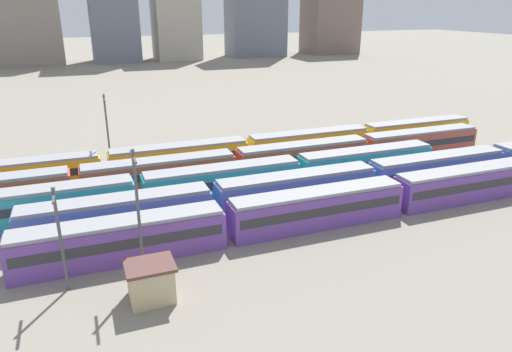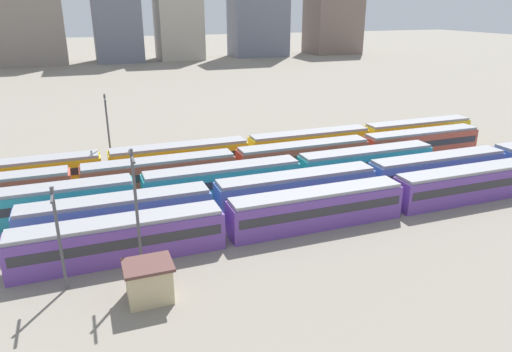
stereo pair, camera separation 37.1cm
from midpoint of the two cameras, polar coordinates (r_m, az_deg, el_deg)
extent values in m
plane|color=gray|center=(52.72, -17.46, -4.30)|extent=(600.00, 600.00, 0.00)
cube|color=#6B429E|center=(42.59, -16.19, -7.61)|extent=(18.00, 3.00, 3.40)
cube|color=#2D2D33|center=(42.41, -16.25, -7.12)|extent=(17.20, 3.06, 0.90)
cube|color=#939399|center=(41.78, -16.44, -5.33)|extent=(17.60, 2.70, 0.35)
cube|color=#6B429E|center=(47.37, 7.15, -4.04)|extent=(18.00, 3.00, 3.40)
cube|color=#2D2D33|center=(47.20, 7.17, -3.58)|extent=(17.20, 3.06, 0.90)
cube|color=#939399|center=(46.64, 7.25, -1.93)|extent=(17.60, 2.70, 0.35)
cube|color=#6B429E|center=(58.21, 23.85, -1.01)|extent=(18.00, 3.00, 3.40)
cube|color=#2D2D33|center=(58.07, 23.91, -0.63)|extent=(17.20, 3.06, 0.90)
cube|color=#939399|center=(57.62, 24.11, 0.73)|extent=(17.60, 2.70, 0.35)
cube|color=#4C70BC|center=(47.30, -16.50, -4.79)|extent=(18.00, 3.00, 3.40)
cube|color=#2D2D33|center=(47.14, -16.54, -4.34)|extent=(17.20, 3.06, 0.90)
cube|color=#939399|center=(46.57, -16.72, -2.69)|extent=(17.60, 2.70, 0.35)
cube|color=#4C70BC|center=(51.74, 4.74, -1.82)|extent=(18.00, 3.00, 3.40)
cube|color=#2D2D33|center=(51.59, 4.75, -1.40)|extent=(17.20, 3.06, 0.90)
cube|color=#939399|center=(51.07, 4.80, 0.14)|extent=(17.60, 2.70, 0.35)
cube|color=#4C70BC|center=(61.90, 20.75, 0.62)|extent=(18.00, 3.00, 3.40)
cube|color=#2D2D33|center=(61.77, 20.79, 0.97)|extent=(17.20, 3.06, 0.90)
cube|color=#939399|center=(61.34, 20.96, 2.27)|extent=(17.60, 2.70, 0.35)
cube|color=teal|center=(52.25, -24.45, -3.42)|extent=(18.00, 3.00, 3.40)
cube|color=#2D2D33|center=(52.10, -24.51, -3.01)|extent=(17.20, 3.06, 0.90)
cube|color=#939399|center=(51.59, -24.75, -1.51)|extent=(17.60, 2.70, 0.35)
cube|color=teal|center=(53.97, -4.18, -0.86)|extent=(18.00, 3.00, 3.40)
cube|color=#2D2D33|center=(53.83, -4.19, -0.45)|extent=(17.20, 3.06, 0.90)
cube|color=#939399|center=(53.33, -4.23, 1.02)|extent=(17.60, 2.70, 0.35)
cube|color=teal|center=(61.73, 12.85, 1.39)|extent=(18.00, 3.00, 3.40)
cube|color=#2D2D33|center=(61.60, 12.88, 1.75)|extent=(17.20, 3.06, 0.90)
cube|color=#939399|center=(61.17, 12.98, 3.06)|extent=(17.60, 2.70, 0.35)
cube|color=#BC4C38|center=(57.48, -11.64, 0.09)|extent=(18.00, 3.00, 3.40)
cube|color=#2D2D33|center=(57.35, -11.67, 0.47)|extent=(17.20, 3.06, 0.90)
cube|color=#939399|center=(56.88, -11.77, 1.87)|extent=(17.60, 2.70, 0.35)
cube|color=#BC4C38|center=(62.98, 5.52, 2.18)|extent=(18.00, 3.00, 3.40)
cube|color=#2D2D33|center=(62.86, 5.53, 2.54)|extent=(17.20, 3.06, 0.90)
cube|color=#939399|center=(62.43, 5.58, 3.82)|extent=(17.60, 2.70, 0.35)
cube|color=#BC4C38|center=(73.10, 18.97, 3.69)|extent=(18.00, 3.00, 3.40)
cube|color=#2D2D33|center=(72.99, 19.00, 4.00)|extent=(17.20, 3.06, 0.90)
cube|color=#939399|center=(72.63, 19.13, 5.11)|extent=(17.60, 2.70, 0.35)
cube|color=yellow|center=(62.27, -26.56, -0.12)|extent=(18.00, 3.00, 3.40)
cube|color=#2D2D33|center=(62.14, -26.62, 0.24)|extent=(17.20, 3.06, 0.90)
cube|color=#939399|center=(61.71, -26.83, 1.52)|extent=(17.60, 2.70, 0.35)
cube|color=yellow|center=(62.91, -9.33, 1.99)|extent=(18.00, 3.00, 3.40)
cube|color=#2D2D33|center=(62.78, -9.35, 2.34)|extent=(17.20, 3.06, 0.90)
cube|color=#939399|center=(62.36, -9.42, 3.62)|extent=(17.60, 2.70, 0.35)
cube|color=yellow|center=(68.93, 6.23, 3.73)|extent=(18.00, 3.00, 3.40)
cube|color=#2D2D33|center=(68.82, 6.24, 4.06)|extent=(17.20, 3.06, 0.90)
cube|color=#939399|center=(68.43, 6.29, 5.24)|extent=(17.60, 2.70, 0.35)
cube|color=yellow|center=(79.12, 18.58, 4.93)|extent=(18.00, 3.00, 3.40)
cube|color=#2D2D33|center=(79.02, 18.61, 5.21)|extent=(17.20, 3.06, 0.90)
cube|color=#939399|center=(78.69, 18.73, 6.24)|extent=(17.60, 2.70, 0.35)
cylinder|color=#4C4C51|center=(38.62, -22.71, -7.17)|extent=(0.24, 0.24, 8.51)
cube|color=#47474C|center=(37.19, -23.45, -2.13)|extent=(0.16, 3.20, 0.16)
cylinder|color=#4C4C51|center=(63.63, -17.56, 4.78)|extent=(0.24, 0.24, 10.35)
cube|color=#47474C|center=(62.66, -17.99, 8.82)|extent=(0.16, 3.20, 0.16)
cylinder|color=#4C4C51|center=(38.14, -14.22, -4.61)|extent=(0.24, 0.24, 10.77)
cube|color=#47474C|center=(36.46, -14.85, 2.25)|extent=(0.16, 3.20, 0.16)
cube|color=#C6B284|center=(36.81, -12.80, -12.49)|extent=(3.20, 2.60, 2.80)
cube|color=brown|center=(36.03, -12.99, -10.45)|extent=(3.60, 3.00, 0.24)
cube|color=gray|center=(194.35, -26.82, 17.67)|extent=(26.78, 15.41, 39.55)
cube|color=#B2A899|center=(197.84, -9.80, 19.50)|extent=(17.09, 16.38, 40.16)
cube|color=#7A665B|center=(222.32, 8.93, 18.95)|extent=(21.78, 17.22, 35.36)
camera|label=1|loc=(0.19, -90.19, -0.07)|focal=33.22mm
camera|label=2|loc=(0.19, 89.81, 0.07)|focal=33.22mm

